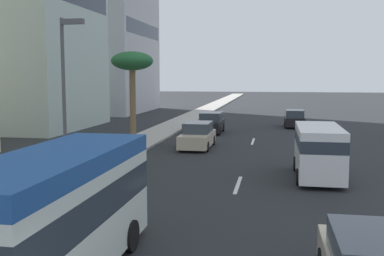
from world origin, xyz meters
The scene contains 12 objects.
ground_plane centered at (31.50, 0.00, 0.00)m, with size 198.00×198.00×0.00m, color #26282B.
sidewalk_right centered at (31.50, 7.71, 0.07)m, with size 162.00×2.81×0.15m, color #B2ADA3.
lane_stripe_mid centered at (14.53, 0.00, 0.01)m, with size 3.20×0.16×0.01m, color silver.
lane_stripe_far centered at (27.81, 0.00, 0.01)m, with size 3.20×0.16×0.01m, color silver.
car_lead centered at (37.82, -3.25, 0.74)m, with size 4.02×1.79×1.57m.
van_second centered at (16.46, -3.46, 1.35)m, with size 5.07×2.05×2.36m.
car_fourth centered at (32.39, 3.63, 0.78)m, with size 4.25×1.88×1.65m.
car_fifth centered at (24.32, 3.39, 0.78)m, with size 4.59×1.87×1.64m.
minibus_sixth centered at (4.51, 3.24, 1.62)m, with size 6.98×2.31×2.94m.
pedestrian_near_lamp centered at (10.54, 7.48, 1.06)m, with size 0.32×0.38×1.66m.
palm_tree centered at (25.24, 8.00, 5.39)m, with size 2.82×2.82×6.10m.
street_lamp centered at (12.23, 6.59, 4.29)m, with size 0.24×0.97×6.70m.
Camera 1 is at (-4.79, -1.49, 4.62)m, focal length 43.23 mm.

